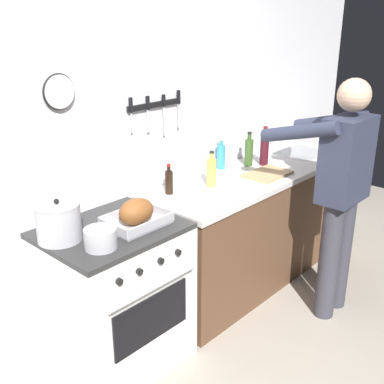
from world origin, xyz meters
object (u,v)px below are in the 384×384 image
bottle_dish_soap (221,156)px  bottle_cooking_oil (211,172)px  roasting_pan (136,214)px  person_cook (340,186)px  saucepan (101,238)px  bottle_wine_red (264,149)px  cutting_board (267,174)px  stove (116,297)px  bottle_olive_oil (249,152)px  bottle_soy_sauce (169,181)px  stock_pot (59,222)px

bottle_dish_soap → bottle_cooking_oil: 0.41m
roasting_pan → bottle_dish_soap: bearing=15.8°
person_cook → saucepan: (-1.57, 0.53, 0.00)m
roasting_pan → bottle_wine_red: 1.46m
bottle_cooking_oil → bottle_wine_red: size_ratio=0.82×
cutting_board → bottle_wine_red: size_ratio=1.16×
bottle_dish_soap → bottle_wine_red: (0.31, -0.19, 0.03)m
bottle_wine_red → bottle_cooking_oil: bearing=-178.4°
stove → bottle_cooking_oil: bearing=2.5°
bottle_olive_oil → bottle_dish_soap: (-0.21, 0.11, -0.01)m
saucepan → cutting_board: (1.56, 0.04, -0.04)m
cutting_board → bottle_wine_red: bearing=40.4°
bottle_cooking_oil → bottle_wine_red: bottle_wine_red is taller
roasting_pan → bottle_wine_red: size_ratio=1.13×
person_cook → bottle_dish_soap: (-0.11, 0.93, 0.05)m
bottle_dish_soap → bottle_cooking_oil: bottle_cooking_oil is taller
bottle_olive_oil → bottle_cooking_oil: bearing=-170.3°
person_cook → saucepan: person_cook is taller
cutting_board → bottle_dish_soap: size_ratio=1.49×
bottle_soy_sauce → person_cook: bearing=-47.2°
person_cook → bottle_olive_oil: size_ratio=6.13×
bottle_cooking_oil → stove: bearing=-177.5°
bottle_soy_sauce → bottle_wine_red: 0.98m
stove → saucepan: saucepan is taller
saucepan → stock_pot: bearing=111.0°
stock_pot → bottle_dish_soap: 1.55m
bottle_cooking_oil → bottle_soy_sauce: bottle_cooking_oil is taller
stove → bottle_cooking_oil: bottle_cooking_oil is taller
roasting_pan → stove: bearing=147.9°
bottle_dish_soap → bottle_wine_red: size_ratio=0.78×
roasting_pan → bottle_dish_soap: bottle_dish_soap is taller
saucepan → cutting_board: saucepan is taller
saucepan → bottle_olive_oil: size_ratio=0.62×
bottle_olive_oil → bottle_dish_soap: 0.24m
stock_pot → roasting_pan: bearing=-22.0°
stove → bottle_dish_soap: (1.27, 0.25, 0.55)m
cutting_board → bottle_wine_red: 0.29m
person_cook → bottle_olive_oil: (0.10, 0.82, 0.06)m
stove → bottle_olive_oil: bottle_olive_oil is taller
bottle_dish_soap → bottle_wine_red: 0.36m
person_cook → roasting_pan: (-1.26, 0.61, 0.02)m
person_cook → bottle_dish_soap: person_cook is taller
cutting_board → bottle_olive_oil: size_ratio=1.33×
saucepan → person_cook: bearing=-18.8°
saucepan → bottle_soy_sauce: 0.85m
saucepan → bottle_wine_red: 1.78m
saucepan → bottle_dish_soap: bearing=15.4°
bottle_olive_oil → saucepan: bearing=-170.2°
roasting_pan → bottle_cooking_oil: (0.79, 0.12, 0.04)m
stock_pot → bottle_wine_red: size_ratio=0.76×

